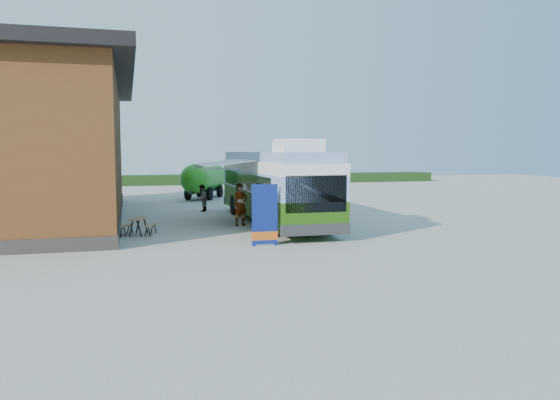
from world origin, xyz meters
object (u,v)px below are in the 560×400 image
object	(u,v)px
bus	(274,184)
banner	(265,221)
person_a	(240,205)
slurry_tanker	(204,178)
picnic_table	(138,222)
person_b	(202,198)

from	to	relation	value
bus	banner	bearing A→B (deg)	-107.45
person_a	banner	bearing A→B (deg)	-115.12
slurry_tanker	person_a	bearing A→B (deg)	-66.71
banner	picnic_table	distance (m)	5.93
banner	bus	bearing A→B (deg)	72.55
banner	picnic_table	xyz separation A→B (m)	(-4.44, 3.90, -0.40)
person_a	slurry_tanker	distance (m)	15.41
picnic_table	person_a	bearing A→B (deg)	37.45
person_a	slurry_tanker	xyz separation A→B (m)	(0.40, 15.40, 0.49)
bus	slurry_tanker	xyz separation A→B (m)	(-1.39, 14.73, -0.42)
bus	person_a	xyz separation A→B (m)	(-1.79, -0.67, -0.91)
banner	picnic_table	bearing A→B (deg)	139.04
banner	person_b	xyz separation A→B (m)	(-0.73, 12.16, -0.15)
slurry_tanker	picnic_table	bearing A→B (deg)	-81.74
banner	person_b	size ratio (longest dim) A/B	1.46
slurry_tanker	banner	bearing A→B (deg)	-66.91
bus	banner	size ratio (longest dim) A/B	5.69
picnic_table	person_a	world-z (taller)	person_a
person_a	slurry_tanker	bearing A→B (deg)	65.63
picnic_table	person_a	distance (m)	4.97
picnic_table	person_b	world-z (taller)	person_b
bus	person_b	bearing A→B (deg)	115.12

